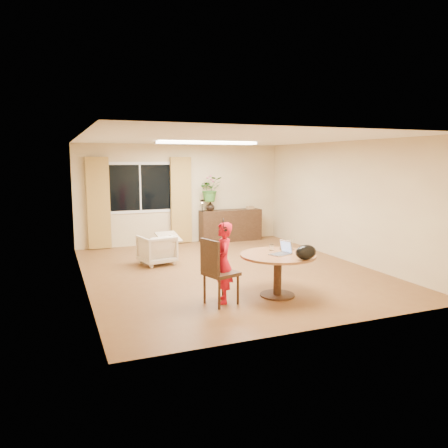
% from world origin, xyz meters
% --- Properties ---
extents(floor, '(6.50, 6.50, 0.00)m').
position_xyz_m(floor, '(0.00, 0.00, 0.00)').
color(floor, brown).
rests_on(floor, ground).
extents(ceiling, '(6.50, 6.50, 0.00)m').
position_xyz_m(ceiling, '(0.00, 0.00, 2.60)').
color(ceiling, white).
rests_on(ceiling, wall_back).
extents(wall_back, '(5.50, 0.00, 5.50)m').
position_xyz_m(wall_back, '(0.00, 3.25, 1.30)').
color(wall_back, tan).
rests_on(wall_back, floor).
extents(wall_left, '(0.00, 6.50, 6.50)m').
position_xyz_m(wall_left, '(-2.75, 0.00, 1.30)').
color(wall_left, tan).
rests_on(wall_left, floor).
extents(wall_right, '(0.00, 6.50, 6.50)m').
position_xyz_m(wall_right, '(2.75, 0.00, 1.30)').
color(wall_right, tan).
rests_on(wall_right, floor).
extents(window, '(1.70, 0.03, 1.30)m').
position_xyz_m(window, '(-1.10, 3.23, 1.50)').
color(window, white).
rests_on(window, wall_back).
extents(curtain_left, '(0.55, 0.08, 2.25)m').
position_xyz_m(curtain_left, '(-2.15, 3.15, 1.15)').
color(curtain_left, olive).
rests_on(curtain_left, wall_back).
extents(curtain_right, '(0.55, 0.08, 2.25)m').
position_xyz_m(curtain_right, '(-0.05, 3.15, 1.15)').
color(curtain_right, olive).
rests_on(curtain_right, wall_back).
extents(ceiling_panel, '(2.20, 0.35, 0.05)m').
position_xyz_m(ceiling_panel, '(0.00, 1.20, 2.57)').
color(ceiling_panel, white).
rests_on(ceiling_panel, ceiling).
extents(dining_table, '(1.22, 1.22, 0.70)m').
position_xyz_m(dining_table, '(0.12, -1.80, 0.55)').
color(dining_table, brown).
rests_on(dining_table, floor).
extents(dining_chair, '(0.60, 0.58, 1.03)m').
position_xyz_m(dining_chair, '(-0.88, -1.83, 0.51)').
color(dining_chair, black).
rests_on(dining_chair, floor).
extents(child, '(0.53, 0.42, 1.26)m').
position_xyz_m(child, '(-0.82, -1.76, 0.63)').
color(child, red).
rests_on(child, floor).
extents(laptop, '(0.40, 0.33, 0.23)m').
position_xyz_m(laptop, '(0.12, -1.85, 0.81)').
color(laptop, '#B7B7BC').
rests_on(laptop, dining_table).
extents(tumbler, '(0.08, 0.08, 0.10)m').
position_xyz_m(tumbler, '(0.16, -1.51, 0.75)').
color(tumbler, white).
rests_on(tumbler, dining_table).
extents(wine_glass, '(0.07, 0.07, 0.18)m').
position_xyz_m(wine_glass, '(0.52, -1.57, 0.79)').
color(wine_glass, white).
rests_on(wine_glass, dining_table).
extents(pot_lid, '(0.24, 0.24, 0.03)m').
position_xyz_m(pot_lid, '(0.43, -1.50, 0.71)').
color(pot_lid, white).
rests_on(pot_lid, dining_table).
extents(handbag, '(0.36, 0.23, 0.23)m').
position_xyz_m(handbag, '(0.32, -2.31, 0.81)').
color(handbag, black).
rests_on(handbag, dining_table).
extents(armchair, '(0.80, 0.82, 0.63)m').
position_xyz_m(armchair, '(-1.20, 1.10, 0.31)').
color(armchair, beige).
rests_on(armchair, floor).
extents(throw, '(0.50, 0.59, 0.03)m').
position_xyz_m(throw, '(-0.94, 1.09, 0.64)').
color(throw, beige).
rests_on(throw, armchair).
extents(sideboard, '(1.70, 0.42, 0.85)m').
position_xyz_m(sideboard, '(1.30, 3.01, 0.43)').
color(sideboard, black).
rests_on(sideboard, floor).
extents(vase, '(0.28, 0.28, 0.25)m').
position_xyz_m(vase, '(0.71, 3.01, 0.98)').
color(vase, black).
rests_on(vase, sideboard).
extents(bouquet, '(0.63, 0.56, 0.66)m').
position_xyz_m(bouquet, '(0.71, 3.01, 1.43)').
color(bouquet, '#276626').
rests_on(bouquet, vase).
extents(book_stack, '(0.23, 0.19, 0.08)m').
position_xyz_m(book_stack, '(1.89, 3.01, 0.89)').
color(book_stack, '#896145').
rests_on(book_stack, sideboard).
extents(desk_lamp, '(0.16, 0.16, 0.33)m').
position_xyz_m(desk_lamp, '(0.47, 2.96, 1.01)').
color(desk_lamp, black).
rests_on(desk_lamp, sideboard).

